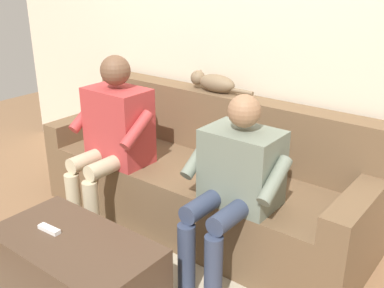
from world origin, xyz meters
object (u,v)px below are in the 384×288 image
remote_white (49,229)px  coffee_table (77,273)px  person_left_seated (235,178)px  person_right_seated (113,132)px  couch (203,181)px  cat_on_backrest (213,82)px

remote_white → coffee_table: bearing=5.1°
person_left_seated → person_right_seated: bearing=-0.3°
couch → person_right_seated: size_ratio=1.99×
person_right_seated → remote_white: bearing=112.6°
couch → person_left_seated: size_ratio=2.16×
couch → remote_white: size_ratio=16.92×
person_left_seated → person_right_seated: person_right_seated is taller
person_left_seated → remote_white: size_ratio=7.83×
cat_on_backrest → coffee_table: bearing=94.5°
cat_on_backrest → remote_white: size_ratio=3.70×
coffee_table → person_right_seated: size_ratio=0.78×
coffee_table → person_right_seated: person_right_seated is taller
coffee_table → remote_white: 0.28m
couch → person_right_seated: person_right_seated is taller
person_left_seated → remote_white: (0.66, 0.78, -0.20)m
coffee_table → remote_white: remote_white is taller
coffee_table → person_left_seated: (-0.49, -0.75, 0.42)m
remote_white → cat_on_backrest: bearing=84.0°
person_left_seated → cat_on_backrest: (0.60, -0.63, 0.33)m
couch → remote_white: couch is taller
couch → cat_on_backrest: (0.11, -0.26, 0.64)m
remote_white → person_left_seated: bearing=46.1°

